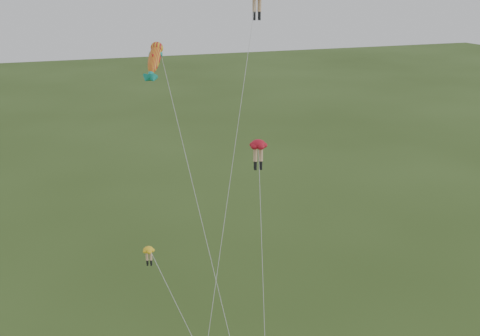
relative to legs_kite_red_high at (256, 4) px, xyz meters
name	(u,v)px	position (x,y,z in m)	size (l,w,h in m)	color
legs_kite_red_high	(256,4)	(0.00, 0.00, 0.00)	(8.45, 11.83, 22.92)	#B41222
legs_kite_red_mid	(258,150)	(-1.49, -4.66, -9.94)	(3.44, 9.20, 12.69)	#B41222
legs_kite_yellow	(153,260)	(-10.19, -8.62, -15.30)	(3.34, 5.36, 7.44)	yellow
fish_kite	(155,60)	(-8.40, -3.18, -3.37)	(3.40, 12.50, 19.90)	gold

